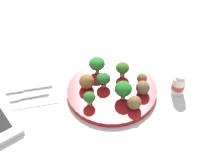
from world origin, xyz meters
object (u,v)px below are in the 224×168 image
at_px(broccoli_floret_center, 97,64).
at_px(napkin, 30,93).
at_px(meatball_back_left, 134,103).
at_px(meatball_front_left, 143,88).
at_px(knife, 27,89).
at_px(broccoli_floret_far_rim, 89,98).
at_px(meatball_front_right, 142,78).
at_px(yogurt_bottle, 178,85).
at_px(plate, 112,90).
at_px(broccoli_floret_back_right, 104,79).
at_px(broccoli_floret_mid_left, 123,89).
at_px(fork, 27,97).
at_px(meatball_center, 87,81).
at_px(broccoli_floret_front_right, 123,68).

height_order(broccoli_floret_center, napkin, broccoli_floret_center).
bearing_deg(meatball_back_left, meatball_front_left, -122.10).
distance_m(broccoli_floret_center, knife, 0.24).
bearing_deg(knife, broccoli_floret_far_rim, 154.02).
relative_size(broccoli_floret_center, napkin, 0.34).
height_order(broccoli_floret_far_rim, meatball_back_left, broccoli_floret_far_rim).
distance_m(meatball_front_right, knife, 0.37).
bearing_deg(broccoli_floret_center, meatball_back_left, 119.27).
xyz_separation_m(knife, yogurt_bottle, (-0.47, 0.06, 0.02)).
distance_m(plate, meatball_front_left, 0.10).
bearing_deg(broccoli_floret_back_right, broccoli_floret_center, -77.36).
relative_size(broccoli_floret_center, broccoli_floret_far_rim, 1.34).
bearing_deg(plate, broccoli_floret_center, -64.72).
xyz_separation_m(plate, yogurt_bottle, (-0.20, 0.02, 0.02)).
relative_size(broccoli_floret_mid_left, fork, 0.48).
bearing_deg(meatball_center, meatball_front_left, 165.04).
distance_m(meatball_front_left, napkin, 0.35).
bearing_deg(yogurt_bottle, knife, -7.62).
relative_size(broccoli_floret_back_right, meatball_front_right, 1.45).
bearing_deg(meatball_front_left, broccoli_floret_back_right, -21.39).
bearing_deg(broccoli_floret_center, broccoli_floret_mid_left, 118.42).
bearing_deg(broccoli_floret_mid_left, knife, -15.41).
bearing_deg(meatball_front_left, yogurt_bottle, -177.47).
bearing_deg(napkin, broccoli_floret_far_rim, 157.26).
bearing_deg(broccoli_floret_far_rim, plate, -142.38).
bearing_deg(meatball_back_left, broccoli_floret_back_right, -51.96).
xyz_separation_m(broccoli_floret_center, meatball_front_right, (-0.14, 0.06, -0.02)).
bearing_deg(meatball_front_left, meatball_center, -14.96).
height_order(broccoli_floret_back_right, meatball_center, same).
distance_m(napkin, fork, 0.02).
bearing_deg(meatball_front_left, plate, -17.45).
height_order(broccoli_floret_far_rim, yogurt_bottle, yogurt_bottle).
bearing_deg(plate, meatball_front_left, 162.55).
bearing_deg(broccoli_floret_center, napkin, 15.55).
distance_m(meatball_back_left, napkin, 0.33).
xyz_separation_m(plate, broccoli_floret_mid_left, (-0.03, 0.04, 0.04)).
bearing_deg(meatball_back_left, plate, -57.09).
relative_size(broccoli_floret_center, broccoli_floret_back_right, 1.20).
bearing_deg(fork, broccoli_floret_front_right, -170.16).
xyz_separation_m(broccoli_floret_far_rim, meatball_center, (0.00, -0.07, -0.00)).
bearing_deg(knife, meatball_center, 173.03).
height_order(broccoli_floret_front_right, broccoli_floret_back_right, broccoli_floret_front_right).
bearing_deg(meatball_front_right, broccoli_floret_back_right, 0.90).
relative_size(broccoli_floret_front_right, yogurt_bottle, 0.72).
xyz_separation_m(broccoli_floret_front_right, napkin, (0.30, 0.03, -0.05)).
bearing_deg(broccoli_floret_back_right, meatball_front_right, -179.10).
xyz_separation_m(broccoli_floret_far_rim, meatball_front_right, (-0.17, -0.07, -0.01)).
xyz_separation_m(broccoli_floret_center, broccoli_floret_back_right, (-0.01, 0.07, -0.01)).
xyz_separation_m(plate, broccoli_floret_center, (0.04, -0.08, 0.04)).
relative_size(plate, broccoli_floret_far_rim, 6.56).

